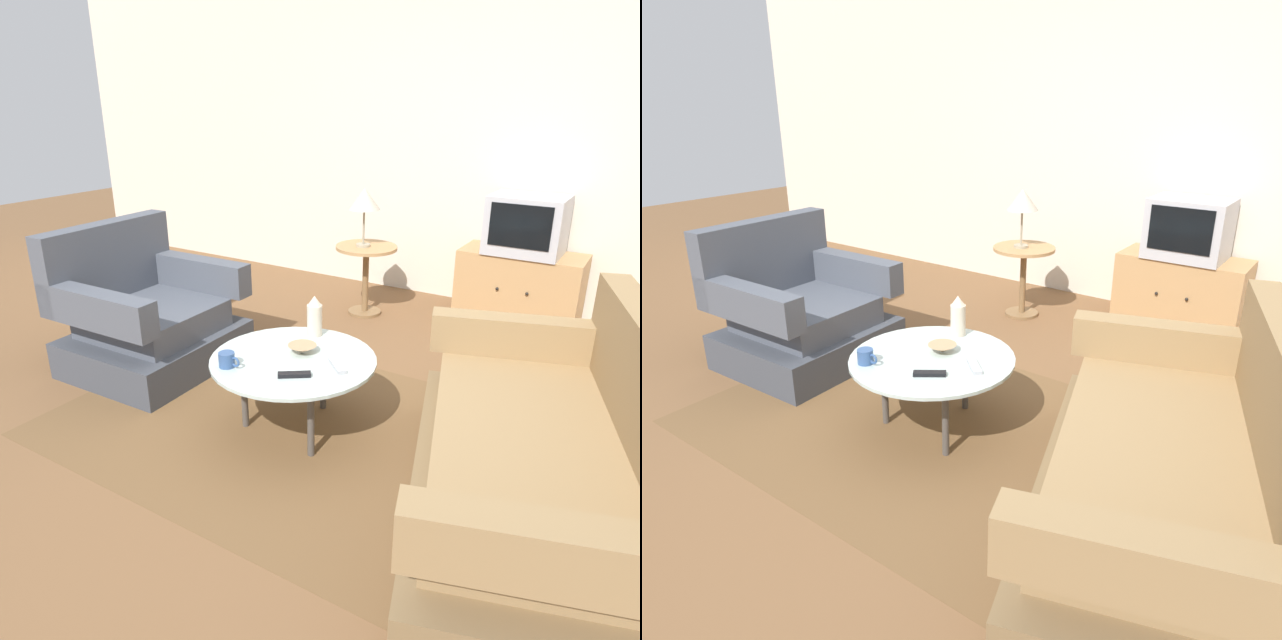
# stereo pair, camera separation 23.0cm
# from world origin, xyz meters

# --- Properties ---
(ground_plane) EXTENTS (16.00, 16.00, 0.00)m
(ground_plane) POSITION_xyz_m (0.00, 0.00, 0.00)
(ground_plane) COLOR brown
(back_wall) EXTENTS (9.00, 0.12, 2.70)m
(back_wall) POSITION_xyz_m (0.00, 2.54, 1.35)
(back_wall) COLOR beige
(back_wall) RESTS_ON ground
(area_rug) EXTENTS (2.59, 1.78, 0.00)m
(area_rug) POSITION_xyz_m (-0.05, -0.06, 0.00)
(area_rug) COLOR brown
(area_rug) RESTS_ON ground
(armchair) EXTENTS (0.90, 1.02, 0.92)m
(armchair) POSITION_xyz_m (-1.34, 0.11, 0.31)
(armchair) COLOR #3E424B
(armchair) RESTS_ON ground
(couch) EXTENTS (1.41, 1.91, 0.87)m
(couch) POSITION_xyz_m (1.24, -0.12, 0.28)
(couch) COLOR brown
(couch) RESTS_ON ground
(coffee_table) EXTENTS (0.87, 0.87, 0.42)m
(coffee_table) POSITION_xyz_m (-0.05, -0.06, 0.39)
(coffee_table) COLOR #B2C6C1
(coffee_table) RESTS_ON ground
(side_table) EXTENTS (0.49, 0.49, 0.57)m
(side_table) POSITION_xyz_m (-0.55, 1.71, 0.41)
(side_table) COLOR tan
(side_table) RESTS_ON ground
(tv_stand) EXTENTS (0.93, 0.46, 0.56)m
(tv_stand) POSITION_xyz_m (0.55, 2.22, 0.28)
(tv_stand) COLOR tan
(tv_stand) RESTS_ON ground
(television) EXTENTS (0.55, 0.44, 0.44)m
(television) POSITION_xyz_m (0.55, 2.20, 0.78)
(television) COLOR #B7B7BC
(television) RESTS_ON tv_stand
(table_lamp) EXTENTS (0.25, 0.25, 0.46)m
(table_lamp) POSITION_xyz_m (-0.57, 1.69, 0.94)
(table_lamp) COLOR #9E937A
(table_lamp) RESTS_ON side_table
(vase) EXTENTS (0.09, 0.09, 0.24)m
(vase) POSITION_xyz_m (-0.12, 0.26, 0.53)
(vase) COLOR beige
(vase) RESTS_ON coffee_table
(mug) EXTENTS (0.12, 0.08, 0.08)m
(mug) POSITION_xyz_m (-0.27, -0.31, 0.46)
(mug) COLOR #335184
(mug) RESTS_ON coffee_table
(bowl) EXTENTS (0.15, 0.15, 0.04)m
(bowl) POSITION_xyz_m (-0.05, 0.03, 0.44)
(bowl) COLOR tan
(bowl) RESTS_ON coffee_table
(tv_remote_dark) EXTENTS (0.16, 0.13, 0.02)m
(tv_remote_dark) POSITION_xyz_m (0.07, -0.22, 0.43)
(tv_remote_dark) COLOR black
(tv_remote_dark) RESTS_ON coffee_table
(tv_remote_silver) EXTENTS (0.16, 0.15, 0.02)m
(tv_remote_silver) POSITION_xyz_m (0.20, -0.03, 0.43)
(tv_remote_silver) COLOR #B2B2B7
(tv_remote_silver) RESTS_ON coffee_table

